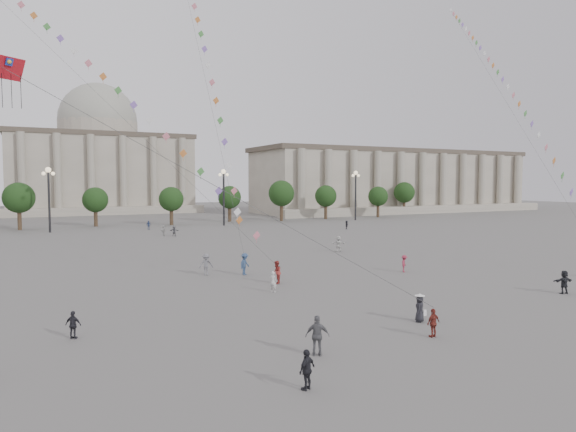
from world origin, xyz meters
name	(u,v)px	position (x,y,z in m)	size (l,w,h in m)	color
ground	(400,331)	(0.00, 0.00, 0.00)	(360.00, 360.00, 0.00)	#595754
hall_east	(396,181)	(75.00, 93.89, 8.43)	(84.00, 26.22, 17.20)	gray
hall_central	(99,160)	(0.00, 129.22, 14.23)	(48.30, 34.30, 35.50)	gray
tree_row	(135,197)	(0.00, 78.00, 5.39)	(137.12, 5.12, 8.00)	#3A2B1D
lamp_post_mid_west	(49,187)	(-15.00, 70.00, 7.35)	(2.00, 0.90, 10.65)	#262628
lamp_post_mid_east	(224,187)	(15.00, 70.00, 7.35)	(2.00, 0.90, 10.65)	#262628
lamp_post_far_east	(356,186)	(45.00, 70.00, 7.35)	(2.00, 0.90, 10.65)	#262628
person_crowd_0	(149,225)	(0.46, 68.00, 0.78)	(0.92, 0.38, 1.56)	#344875
person_crowd_3	(564,282)	(16.98, 2.13, 0.87)	(1.61, 0.51, 1.73)	#232428
person_crowd_4	(164,231)	(0.23, 56.03, 0.82)	(1.53, 0.49, 1.65)	#B8B7B3
person_crowd_6	(206,264)	(-4.21, 21.37, 0.96)	(1.24, 0.71, 1.92)	slate
person_crowd_7	(338,244)	(14.41, 28.87, 0.95)	(1.75, 0.56, 1.89)	silver
person_crowd_8	(404,264)	(12.40, 14.61, 0.79)	(1.02, 0.58, 1.57)	#9A2A40
person_crowd_9	(347,225)	(31.48, 52.96, 0.76)	(1.40, 0.45, 1.51)	black
person_crowd_12	(174,231)	(1.62, 55.06, 0.79)	(1.46, 0.47, 1.58)	slate
person_crowd_13	(273,282)	(-1.94, 12.32, 0.79)	(0.58, 0.38, 1.59)	silver
tourist_0	(433,323)	(0.89, -1.59, 0.77)	(0.90, 0.37, 1.53)	maroon
tourist_1	(73,325)	(-16.17, 6.74, 0.74)	(0.87, 0.36, 1.48)	#232228
tourist_3	(317,336)	(-6.07, -1.33, 0.97)	(1.13, 0.47, 1.93)	#57585C
tourist_4	(307,370)	(-8.45, -4.60, 0.82)	(0.96, 0.40, 1.63)	black
kite_flyer_0	(277,272)	(-0.33, 15.08, 0.94)	(0.91, 0.71, 1.87)	maroon
kite_flyer_1	(245,264)	(-1.11, 19.96, 0.97)	(1.25, 0.72, 1.94)	#314970
hat_person	(420,308)	(2.28, 1.04, 0.85)	(0.92, 0.91, 1.69)	black
dragon_kite	(9,85)	(-18.74, 6.09, 12.84)	(11.03, 4.73, 24.56)	#B1121D
kite_train_west	(61,45)	(-14.74, 33.78, 21.64)	(27.43, 34.87, 58.17)	#3F3F3F
kite_train_mid	(191,1)	(-0.10, 38.69, 29.59)	(2.62, 34.94, 62.16)	#3F3F3F
kite_train_east	(498,77)	(38.41, 27.32, 22.25)	(24.64, 42.47, 62.74)	#3F3F3F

